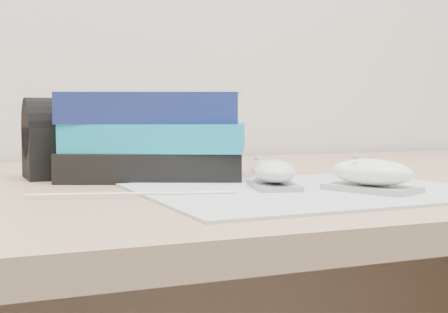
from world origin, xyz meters
name	(u,v)px	position (x,y,z in m)	size (l,w,h in m)	color
mousepad	(309,191)	(-0.03, 1.40, 0.73)	(0.38, 0.30, 0.00)	gray
mouse_rear	(273,174)	(-0.07, 1.42, 0.75)	(0.07, 0.10, 0.04)	gray
mouse_front	(372,175)	(0.02, 1.35, 0.75)	(0.09, 0.12, 0.04)	#A1A1A3
usb_cable	(133,194)	(-0.24, 1.42, 0.73)	(0.00, 0.00, 0.23)	white
book_stack	(156,136)	(-0.15, 1.62, 0.79)	(0.30, 0.28, 0.12)	black
pouch	(70,139)	(-0.26, 1.67, 0.78)	(0.13, 0.09, 0.11)	black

